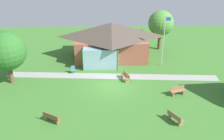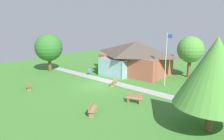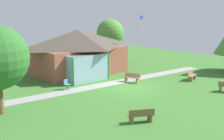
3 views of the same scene
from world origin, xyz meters
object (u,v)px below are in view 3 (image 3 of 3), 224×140
object	(u,v)px
pavilion	(78,51)
bench_front_left	(141,116)
bench_rear_near_path	(132,78)
bench_mid_right	(192,76)
tree_behind_pavilion_right	(110,33)
patio_chair_west	(67,85)
flagpole	(139,40)

from	to	relation	value
pavilion	bench_front_left	size ratio (longest dim) A/B	6.35
bench_rear_near_path	bench_mid_right	world-z (taller)	same
pavilion	bench_mid_right	size ratio (longest dim) A/B	6.20
bench_rear_near_path	tree_behind_pavilion_right	xyz separation A→B (m)	(5.31, 9.09, 3.25)
bench_mid_right	tree_behind_pavilion_right	distance (m)	12.58
pavilion	bench_front_left	world-z (taller)	pavilion
bench_rear_near_path	bench_mid_right	bearing A→B (deg)	-143.69
bench_mid_right	patio_chair_west	size ratio (longest dim) A/B	1.82
pavilion	tree_behind_pavilion_right	world-z (taller)	tree_behind_pavilion_right
pavilion	bench_front_left	distance (m)	14.37
bench_rear_near_path	bench_front_left	size ratio (longest dim) A/B	1.02
tree_behind_pavilion_right	pavilion	bearing A→B (deg)	-157.99
flagpole	bench_front_left	world-z (taller)	flagpole
pavilion	bench_rear_near_path	xyz separation A→B (m)	(1.42, -6.37, -1.92)
pavilion	bench_mid_right	world-z (taller)	pavilion
bench_rear_near_path	bench_mid_right	xyz separation A→B (m)	(4.74, -3.05, 0.00)
patio_chair_west	bench_mid_right	bearing A→B (deg)	141.31
flagpole	bench_front_left	distance (m)	15.45
bench_mid_right	bench_front_left	size ratio (longest dim) A/B	1.02
pavilion	tree_behind_pavilion_right	bearing A→B (deg)	22.01
pavilion	patio_chair_west	distance (m)	6.61
bench_rear_near_path	bench_front_left	distance (m)	9.44
patio_chair_west	tree_behind_pavilion_right	bearing A→B (deg)	-160.40
pavilion	bench_rear_near_path	distance (m)	6.80
flagpole	bench_front_left	xyz separation A→B (m)	(-10.92, -10.54, -2.89)
patio_chair_west	bench_rear_near_path	bearing A→B (deg)	149.05
bench_rear_near_path	patio_chair_west	bearing A→B (deg)	52.26
bench_mid_right	patio_chair_west	distance (m)	11.50
bench_rear_near_path	flagpole	bearing A→B (deg)	-73.11
bench_rear_near_path	patio_chair_west	size ratio (longest dim) A/B	1.81
tree_behind_pavilion_right	bench_front_left	bearing A→B (deg)	-125.93
bench_rear_near_path	bench_front_left	bearing A→B (deg)	116.85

